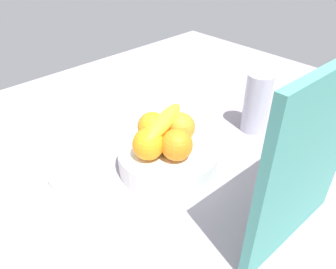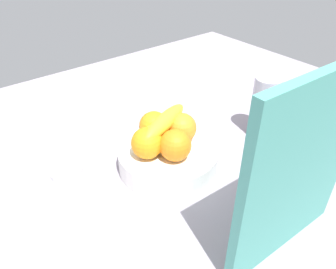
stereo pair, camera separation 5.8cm
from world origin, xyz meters
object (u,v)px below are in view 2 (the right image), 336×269
Objects in this scene: orange_front_left at (175,145)px; orange_center at (154,126)px; thermos_tumbler at (264,107)px; banana_bunch at (164,128)px; jar_lid at (66,171)px; orange_front_right at (181,128)px; fruit_bowl at (168,158)px; orange_back_left at (147,143)px; cutting_board at (299,172)px.

orange_front_left is 9.38cm from orange_center.
banana_bunch is at bearing -13.73° from thermos_tumbler.
thermos_tumbler reaches higher than jar_lid.
orange_front_right is (-5.65, -4.52, 0.00)cm from orange_front_left.
thermos_tumbler is (-29.78, 4.68, 5.76)cm from fruit_bowl.
orange_back_left is at bearing 16.13° from banana_bunch.
thermos_tumbler is 54.49cm from jar_lid.
jar_lid is at bearing -26.61° from orange_front_right.
orange_back_left is at bearing -73.62° from cutting_board.
orange_back_left is (5.57, -0.62, 6.58)cm from fruit_bowl.
thermos_tumbler reaches higher than orange_center.
banana_bunch is at bearing -105.51° from orange_front_left.
orange_front_right is 0.21× the size of cutting_board.
fruit_bowl is at bearing 74.34° from banana_bunch.
orange_front_right is 6.73cm from orange_center.
banana_bunch is at bearing 106.16° from orange_center.
jar_lid is (15.48, -12.69, -8.65)cm from orange_back_left.
fruit_bowl is 3.28× the size of orange_back_left.
thermos_tumbler is at bearing 161.55° from orange_center.
fruit_bowl is 8.01cm from orange_front_right.
fruit_bowl is 3.28× the size of orange_center.
jar_lid is at bearing -26.59° from banana_bunch.
thermos_tumbler reaches higher than banana_bunch.
cutting_board is (2.10, 31.64, 8.54)cm from orange_front_right.
fruit_bowl is 7.52cm from banana_bunch.
banana_bunch is (-1.79, -6.46, 0.50)cm from orange_front_left.
thermos_tumbler is at bearing 171.07° from fruit_bowl.
banana_bunch is (3.86, -1.94, 0.50)cm from orange_front_right.
orange_front_right is at bearing -173.81° from fruit_bowl.
fruit_bowl is 30.70cm from thermos_tumbler.
fruit_bowl is 3.13× the size of jar_lid.
orange_front_left is 1.00× the size of orange_front_right.
orange_center is (4.70, -4.82, 0.00)cm from orange_front_right.
fruit_bowl is at bearing 147.69° from jar_lid.
orange_back_left is at bearing -0.75° from orange_front_right.
fruit_bowl is 0.68× the size of cutting_board.
orange_front_right is 25.78cm from thermos_tumbler.
jar_lid is (20.90, -8.01, -8.65)cm from orange_center.
jar_lid is at bearing -20.96° from orange_center.
cutting_board is at bearing 94.08° from orange_center.
fruit_bowl is at bearing 173.60° from orange_back_left.
orange_front_right is at bearing -141.37° from orange_front_left.
fruit_bowl is 1.41× the size of thermos_tumbler.
jar_lid is (50.84, -17.99, -7.83)cm from thermos_tumbler.
orange_back_left is 6.53cm from banana_bunch.
orange_center is at bearing -18.45° from thermos_tumbler.
fruit_bowl is at bearing -105.42° from orange_front_left.
cutting_board is (-2.45, 31.15, 15.12)cm from fruit_bowl.
orange_center is 0.43× the size of thermos_tumbler.
orange_front_left is 0.95× the size of jar_lid.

